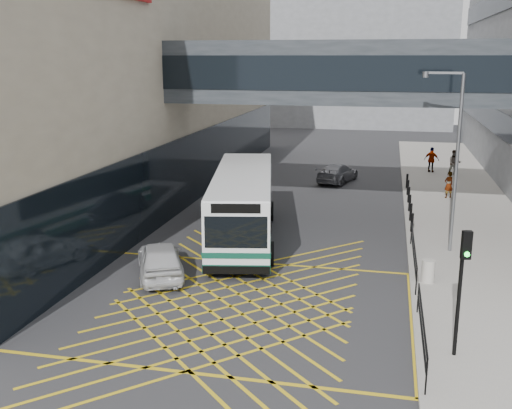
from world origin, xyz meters
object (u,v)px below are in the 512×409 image
Objects in this scene: car_silver at (337,172)px; pedestrian_c at (432,160)px; car_white at (160,259)px; street_lamp at (453,152)px; traffic_light at (462,276)px; car_dark at (228,211)px; pedestrian_b at (454,163)px; bus at (243,203)px; litter_bin at (428,271)px; pedestrian_a at (449,185)px.

pedestrian_c reaches higher than car_silver.
car_white is 0.59× the size of street_lamp.
car_dark is at bearing 114.64° from traffic_light.
car_white is at bearing 84.34° from pedestrian_c.
car_dark reaches higher than car_white.
pedestrian_b is at bearing 70.38° from traffic_light.
traffic_light is (8.51, -10.05, 0.86)m from bus.
car_dark is 5.68× the size of litter_bin.
traffic_light is 2.33× the size of pedestrian_a.
traffic_light reaches higher than car_dark.
pedestrian_c is at bearing 51.31° from bus.
bus is 6.41× the size of pedestrian_c.
car_dark is 11.24m from litter_bin.
street_lamp is at bearing 155.12° from car_dark.
street_lamp is (10.97, 5.22, 3.72)m from car_white.
pedestrian_c is (9.50, 18.13, -0.63)m from bus.
traffic_light is 20.16m from pedestrian_a.
litter_bin is (-0.44, 5.71, -1.96)m from traffic_light.
car_silver is 2.70× the size of pedestrian_a.
litter_bin is (9.31, -6.30, -0.17)m from car_dark.
litter_bin is 14.46m from pedestrian_a.
car_dark is at bearing 76.54° from pedestrian_c.
bus is at bearing 115.81° from traffic_light.
car_white is at bearing 142.12° from traffic_light.
car_dark is at bearing 86.03° from car_silver.
pedestrian_c is (6.36, 4.19, 0.40)m from car_silver.
car_dark is 12.76m from car_silver.
pedestrian_a is (1.48, 20.04, -1.59)m from traffic_light.
litter_bin is at bearing 133.43° from car_dark.
pedestrian_b reaches higher than pedestrian_a.
pedestrian_a is at bearing -152.11° from car_white.
pedestrian_c reaches higher than pedestrian_b.
traffic_light is at bearing 132.01° from car_white.
pedestrian_c reaches higher than litter_bin.
pedestrian_b is at bearing 82.30° from litter_bin.
car_silver is 5.06× the size of litter_bin.
traffic_light is at bearing -60.78° from bus.
pedestrian_b reaches higher than car_dark.
pedestrian_c is (-0.49, 8.14, 0.11)m from pedestrian_a.
traffic_light reaches higher than pedestrian_a.
street_lamp is at bearing 76.57° from litter_bin.
litter_bin is 0.53× the size of pedestrian_a.
pedestrian_a is (11.92, 15.51, 0.24)m from car_white.
litter_bin is at bearing 121.22° from car_silver.
pedestrian_b reaches higher than car_white.
street_lamp reaches higher than pedestrian_a.
pedestrian_b is at bearing 167.41° from pedestrian_c.
pedestrian_c is (0.47, 18.42, -3.37)m from street_lamp.
pedestrian_b is (0.99, 7.19, 0.10)m from pedestrian_a.
street_lamp is (0.52, 9.75, 1.89)m from traffic_light.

